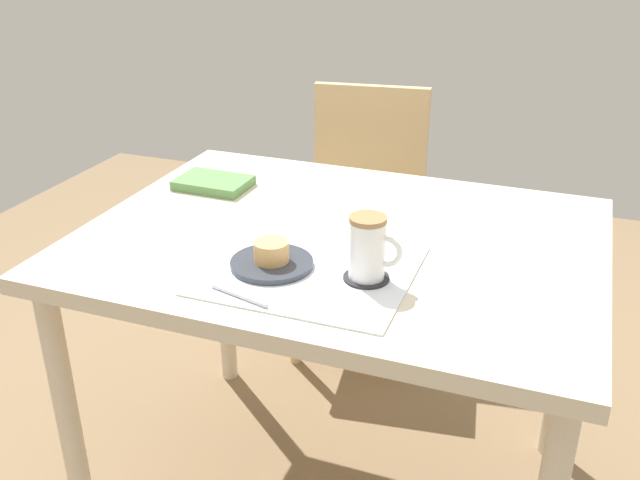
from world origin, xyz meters
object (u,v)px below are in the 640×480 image
dining_table (340,268)px  pastry_plate (272,263)px  pastry (271,251)px  small_book (213,183)px  coffee_mug (368,247)px  wooden_chair (363,208)px

dining_table → pastry_plate: size_ratio=6.76×
pastry → small_book: bearing=132.1°
pastry_plate → pastry: bearing=0.0°
pastry → coffee_mug: bearing=4.5°
pastry_plate → small_book: bearing=132.1°
pastry_plate → pastry: pastry is taller
pastry → coffee_mug: (0.19, 0.02, 0.03)m
pastry → small_book: pastry is taller
small_book → dining_table: bearing=-20.3°
wooden_chair → pastry: wooden_chair is taller
wooden_chair → small_book: (-0.21, -0.63, 0.29)m
pastry_plate → coffee_mug: bearing=4.5°
pastry_plate → dining_table: bearing=68.9°
pastry → pastry_plate: bearing=0.0°
pastry_plate → coffee_mug: (0.19, 0.02, 0.06)m
pastry_plate → small_book: size_ratio=0.91×
dining_table → wooden_chair: (-0.19, 0.79, -0.19)m
dining_table → small_book: bearing=158.5°
pastry → small_book: size_ratio=0.38×
dining_table → small_book: 0.44m
wooden_chair → dining_table: bearing=95.7°
wooden_chair → small_book: 0.73m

